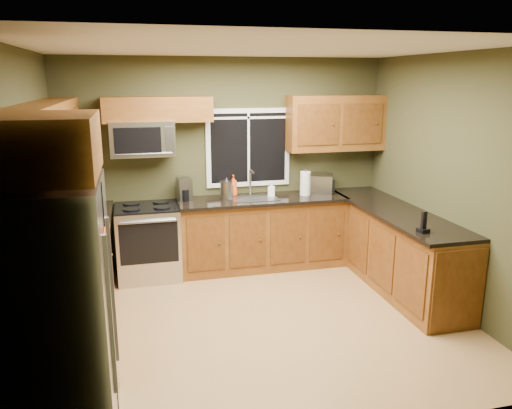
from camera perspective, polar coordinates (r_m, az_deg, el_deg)
name	(u,v)px	position (r m, az deg, el deg)	size (l,w,h in m)	color
floor	(259,320)	(5.30, 0.39, -13.11)	(4.20, 4.20, 0.00)	#9E7645
ceiling	(260,48)	(4.71, 0.45, 17.49)	(4.20, 4.20, 0.00)	white
back_wall	(226,164)	(6.56, -3.47, 4.69)	(4.20, 4.20, 0.00)	#37381D
front_wall	(330,255)	(3.18, 8.46, -5.77)	(4.20, 4.20, 0.00)	#37381D
left_wall	(26,206)	(4.78, -24.78, -0.18)	(3.60, 3.60, 0.00)	#37381D
right_wall	(450,183)	(5.71, 21.32, 2.32)	(3.60, 3.60, 0.00)	#37381D
window	(248,148)	(6.57, -0.88, 6.52)	(1.12, 0.03, 1.02)	white
base_cabinets_left	(77,279)	(5.45, -19.78, -7.99)	(0.60, 2.65, 0.90)	brown
countertop_left	(75,235)	(5.29, -19.94, -3.25)	(0.65, 2.65, 0.04)	black
base_cabinets_back	(262,234)	(6.57, 0.69, -3.35)	(2.17, 0.60, 0.90)	brown
countertop_back	(263,199)	(6.42, 0.76, 0.59)	(2.17, 0.65, 0.04)	black
base_cabinets_peninsula	(394,249)	(6.22, 15.46, -4.89)	(0.60, 2.52, 0.90)	brown
countertop_peninsula	(394,211)	(6.08, 15.51, -0.70)	(0.65, 2.50, 0.04)	black
upper_cabinets_left	(49,141)	(5.13, -22.61, 6.74)	(0.33, 2.65, 0.72)	brown
upper_cabinets_back_left	(158,109)	(6.21, -11.15, 10.61)	(1.30, 0.33, 0.30)	brown
upper_cabinets_back_right	(336,123)	(6.75, 9.09, 9.17)	(1.30, 0.33, 0.72)	brown
upper_cabinet_over_fridge	(36,146)	(3.34, -23.89, 6.13)	(0.72, 0.90, 0.38)	brown
refrigerator	(54,316)	(3.65, -22.07, -11.69)	(0.74, 0.90, 1.80)	#B7B7BC
range	(148,241)	(6.34, -12.19, -4.15)	(0.76, 0.69, 0.94)	#B7B7BC
microwave	(143,138)	(6.21, -12.84, 7.37)	(0.76, 0.41, 0.42)	#B7B7BC
sink	(254,197)	(6.40, -0.27, 0.85)	(0.60, 0.42, 0.36)	slate
toaster_oven	(318,183)	(6.76, 7.10, 2.41)	(0.48, 0.44, 0.24)	#B7B7BC
coffee_maker	(184,190)	(6.34, -8.18, 1.67)	(0.19, 0.24, 0.28)	slate
kettle	(227,189)	(6.31, -3.39, 1.75)	(0.20, 0.20, 0.29)	#B7B7BC
paper_towel_roll	(305,183)	(6.57, 5.64, 2.41)	(0.17, 0.17, 0.35)	white
soap_bottle_a	(233,185)	(6.52, -2.60, 2.21)	(0.10, 0.11, 0.27)	#DC4A14
soap_bottle_b	(271,189)	(6.50, 1.78, 1.79)	(0.09, 0.09, 0.19)	white
soap_bottle_c	(228,190)	(6.52, -3.27, 1.65)	(0.12, 0.12, 0.15)	white
cordless_phone	(423,226)	(5.23, 18.59, -2.37)	(0.11, 0.11, 0.22)	black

